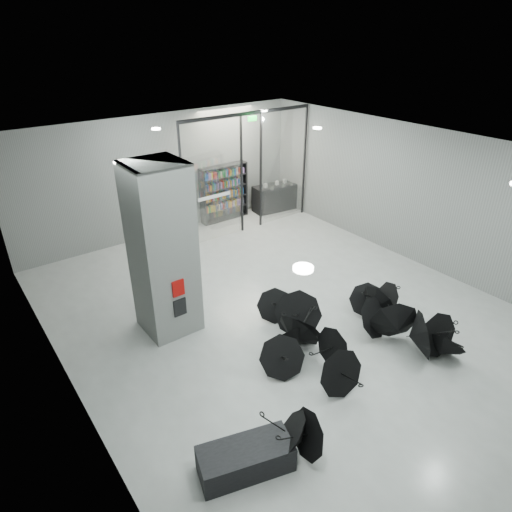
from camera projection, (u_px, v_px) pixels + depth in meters
room at (310, 218)px, 9.27m from camera, size 14.00×14.02×4.01m
column at (162, 251)px, 9.76m from camera, size 1.20×1.20×4.00m
fire_cabinet at (178, 288)px, 9.62m from camera, size 0.28×0.04×0.38m
info_panel at (180, 307)px, 9.85m from camera, size 0.30×0.03×0.42m
exit_sign at (252, 119)px, 13.86m from camera, size 0.30×0.06×0.15m
glass_partition at (249, 168)px, 14.75m from camera, size 5.06×0.08×4.00m
bench at (246, 459)px, 7.11m from camera, size 1.64×1.06×0.49m
bookshelf at (224, 193)px, 16.07m from camera, size 1.85×0.38×2.03m
shop_counter at (274, 198)px, 17.10m from camera, size 1.73×0.86×0.99m
umbrella_cluster at (350, 339)px, 9.70m from camera, size 5.76×4.65×1.32m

